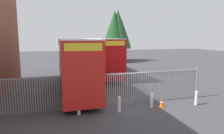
% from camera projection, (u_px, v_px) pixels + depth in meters
% --- Properties ---
extents(ground_plane, '(100.00, 100.00, 0.00)m').
position_uv_depth(ground_plane, '(102.00, 80.00, 21.42)').
color(ground_plane, '#3D3D42').
extents(palisade_fence, '(13.76, 0.14, 2.35)m').
position_uv_depth(palisade_fence, '(108.00, 88.00, 13.26)').
color(palisade_fence, gray).
rests_on(palisade_fence, ground).
extents(double_decker_bus_near_gate, '(2.54, 10.81, 4.42)m').
position_uv_depth(double_decker_bus_near_gate, '(75.00, 63.00, 16.50)').
color(double_decker_bus_near_gate, red).
rests_on(double_decker_bus_near_gate, ground).
extents(double_decker_bus_behind_fence_left, '(2.54, 10.81, 4.42)m').
position_uv_depth(double_decker_bus_behind_fence_left, '(101.00, 55.00, 23.80)').
color(double_decker_bus_behind_fence_left, '#B70C0C').
rests_on(double_decker_bus_behind_fence_left, ground).
extents(bollard_near_left, '(0.20, 0.20, 0.95)m').
position_uv_depth(bollard_near_left, '(79.00, 107.00, 11.80)').
color(bollard_near_left, silver).
rests_on(bollard_near_left, ground).
extents(bollard_center_front, '(0.20, 0.20, 0.95)m').
position_uv_depth(bollard_center_front, '(119.00, 104.00, 12.25)').
color(bollard_center_front, silver).
rests_on(bollard_center_front, ground).
extents(bollard_near_right, '(0.20, 0.20, 0.95)m').
position_uv_depth(bollard_near_right, '(151.00, 100.00, 13.04)').
color(bollard_near_right, silver).
rests_on(bollard_near_right, ground).
extents(bollard_far_right, '(0.20, 0.20, 0.95)m').
position_uv_depth(bollard_far_right, '(196.00, 98.00, 13.52)').
color(bollard_far_right, silver).
rests_on(bollard_far_right, ground).
extents(traffic_cone_by_gate, '(0.34, 0.34, 0.59)m').
position_uv_depth(traffic_cone_by_gate, '(162.00, 103.00, 13.05)').
color(traffic_cone_by_gate, orange).
rests_on(traffic_cone_by_gate, ground).
extents(tree_tall_back, '(3.64, 3.64, 8.12)m').
position_uv_depth(tree_tall_back, '(122.00, 33.00, 39.15)').
color(tree_tall_back, '#4C3823').
rests_on(tree_tall_back, ground).
extents(tree_short_side, '(4.43, 4.43, 9.31)m').
position_uv_depth(tree_short_side, '(115.00, 29.00, 36.21)').
color(tree_short_side, '#4C3823').
rests_on(tree_short_side, ground).
extents(tree_mid_row, '(4.94, 4.94, 9.60)m').
position_uv_depth(tree_mid_row, '(118.00, 29.00, 36.57)').
color(tree_mid_row, '#4C3823').
rests_on(tree_mid_row, ground).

